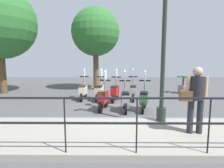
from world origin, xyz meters
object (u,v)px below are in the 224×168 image
object	(u,v)px
scooter_far_0	(133,90)
scooter_far_3	(83,90)
scooter_near_0	(144,98)
tree_distant	(96,32)
pedestrian_with_bag	(196,95)
lamp_post_near	(163,51)
scooter_near_1	(125,99)
potted_palm	(183,86)
scooter_far_1	(115,91)
scooter_near_2	(103,98)
scooter_far_2	(100,91)

from	to	relation	value
scooter_far_0	scooter_far_3	world-z (taller)	same
scooter_near_0	tree_distant	bearing A→B (deg)	38.68
pedestrian_with_bag	tree_distant	distance (m)	8.75
pedestrian_with_bag	scooter_far_3	distance (m)	5.54
lamp_post_near	scooter_far_0	world-z (taller)	lamp_post_near
lamp_post_near	scooter_far_0	distance (m)	3.84
pedestrian_with_bag	scooter_far_0	world-z (taller)	pedestrian_with_bag
pedestrian_with_bag	scooter_near_1	distance (m)	2.88
potted_palm	scooter_far_1	distance (m)	4.54
scooter_near_0	scooter_far_0	world-z (taller)	same
lamp_post_near	tree_distant	xyz separation A→B (m)	(6.85, 2.57, 1.62)
scooter_near_0	potted_palm	bearing A→B (deg)	-23.60
scooter_near_2	scooter_far_3	size ratio (longest dim) A/B	1.00
pedestrian_with_bag	tree_distant	size ratio (longest dim) A/B	0.30
scooter_far_1	scooter_far_3	size ratio (longest dim) A/B	1.00
lamp_post_near	scooter_near_2	world-z (taller)	lamp_post_near
pedestrian_with_bag	tree_distant	xyz separation A→B (m)	(7.72, 3.12, 2.70)
potted_palm	scooter_far_2	xyz separation A→B (m)	(-2.00, 4.76, 0.04)
scooter_far_0	scooter_near_1	bearing A→B (deg)	169.53
lamp_post_near	potted_palm	bearing A→B (deg)	-27.08
scooter_near_1	scooter_far_0	distance (m)	1.96
lamp_post_near	scooter_near_0	size ratio (longest dim) A/B	2.93
lamp_post_near	scooter_near_1	world-z (taller)	lamp_post_near
potted_palm	scooter_far_3	world-z (taller)	scooter_far_3
scooter_near_1	scooter_far_0	xyz separation A→B (m)	(1.90, -0.51, 0.00)
scooter_near_0	scooter_far_3	distance (m)	3.23
scooter_near_1	scooter_far_2	xyz separation A→B (m)	(1.78, 1.10, 0.00)
potted_palm	scooter_near_2	distance (m)	5.77
scooter_near_1	pedestrian_with_bag	bearing A→B (deg)	-147.63
scooter_far_0	scooter_far_1	xyz separation A→B (m)	(-0.22, 0.87, 0.00)
scooter_far_2	scooter_near_0	bearing A→B (deg)	-121.15
lamp_post_near	scooter_near_1	distance (m)	2.46
scooter_far_0	scooter_far_1	world-z (taller)	same
scooter_near_1	scooter_far_1	bearing A→B (deg)	12.81
scooter_far_1	scooter_far_2	bearing A→B (deg)	94.81
tree_distant	scooter_far_3	size ratio (longest dim) A/B	3.49
tree_distant	potted_palm	world-z (taller)	tree_distant
lamp_post_near	scooter_near_2	size ratio (longest dim) A/B	2.93
scooter_near_0	scooter_near_2	distance (m)	1.55
scooter_far_1	scooter_far_3	distance (m)	1.57
tree_distant	scooter_near_0	bearing A→B (deg)	-156.01
scooter_near_0	lamp_post_near	bearing A→B (deg)	-157.27
scooter_far_1	scooter_near_2	bearing A→B (deg)	175.99
pedestrian_with_bag	scooter_near_0	xyz separation A→B (m)	(2.45, 0.77, -0.60)
scooter_near_1	scooter_near_2	distance (m)	0.85
pedestrian_with_bag	scooter_far_2	world-z (taller)	pedestrian_with_bag
potted_palm	scooter_near_2	world-z (taller)	scooter_near_2
tree_distant	scooter_far_0	xyz separation A→B (m)	(-3.43, -2.13, -3.29)
lamp_post_near	scooter_far_2	distance (m)	4.24
scooter_near_0	scooter_far_2	distance (m)	2.51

